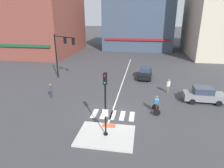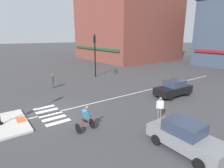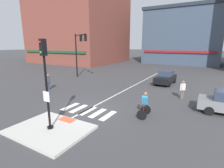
{
  "view_description": "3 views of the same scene",
  "coord_description": "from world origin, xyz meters",
  "px_view_note": "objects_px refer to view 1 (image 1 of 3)",
  "views": [
    {
      "loc": [
        2.52,
        -15.83,
        8.67
      ],
      "look_at": [
        -0.59,
        2.94,
        1.91
      ],
      "focal_mm": 31.23,
      "sensor_mm": 36.0,
      "label": 1
    },
    {
      "loc": [
        13.67,
        -4.02,
        6.0
      ],
      "look_at": [
        1.25,
        4.98,
        1.95
      ],
      "focal_mm": 29.41,
      "sensor_mm": 36.0,
      "label": 2
    },
    {
      "loc": [
        7.37,
        -9.35,
        4.73
      ],
      "look_at": [
        -0.61,
        4.47,
        1.02
      ],
      "focal_mm": 27.34,
      "sensor_mm": 36.0,
      "label": 3
    }
  ],
  "objects_px": {
    "car_grey_cross_right": "(204,95)",
    "cyclist": "(156,104)",
    "pedestrian_waiting_far_side": "(168,85)",
    "traffic_light_mast": "(61,49)",
    "pedestrian_at_curb_left": "(51,90)",
    "signal_pole": "(105,99)",
    "car_black_eastbound_far": "(145,73)"
  },
  "relations": [
    {
      "from": "car_grey_cross_right",
      "to": "pedestrian_waiting_far_side",
      "type": "relative_size",
      "value": 2.46
    },
    {
      "from": "traffic_light_mast",
      "to": "pedestrian_at_curb_left",
      "type": "bearing_deg",
      "value": -79.09
    },
    {
      "from": "signal_pole",
      "to": "cyclist",
      "type": "relative_size",
      "value": 2.89
    },
    {
      "from": "car_black_eastbound_far",
      "to": "traffic_light_mast",
      "type": "bearing_deg",
      "value": -168.22
    },
    {
      "from": "car_black_eastbound_far",
      "to": "car_grey_cross_right",
      "type": "bearing_deg",
      "value": -50.39
    },
    {
      "from": "traffic_light_mast",
      "to": "car_grey_cross_right",
      "type": "relative_size",
      "value": 1.52
    },
    {
      "from": "car_grey_cross_right",
      "to": "car_black_eastbound_far",
      "type": "relative_size",
      "value": 0.98
    },
    {
      "from": "traffic_light_mast",
      "to": "pedestrian_waiting_far_side",
      "type": "distance_m",
      "value": 14.81
    },
    {
      "from": "pedestrian_waiting_far_side",
      "to": "car_grey_cross_right",
      "type": "bearing_deg",
      "value": -30.76
    },
    {
      "from": "car_black_eastbound_far",
      "to": "cyclist",
      "type": "height_order",
      "value": "cyclist"
    },
    {
      "from": "signal_pole",
      "to": "car_grey_cross_right",
      "type": "bearing_deg",
      "value": 41.11
    },
    {
      "from": "cyclist",
      "to": "pedestrian_waiting_far_side",
      "type": "bearing_deg",
      "value": 73.09
    },
    {
      "from": "traffic_light_mast",
      "to": "pedestrian_at_curb_left",
      "type": "xyz_separation_m",
      "value": [
        1.27,
        -6.58,
        -3.32
      ]
    },
    {
      "from": "signal_pole",
      "to": "pedestrian_waiting_far_side",
      "type": "xyz_separation_m",
      "value": [
        5.52,
        9.78,
        -2.09
      ]
    },
    {
      "from": "car_grey_cross_right",
      "to": "car_black_eastbound_far",
      "type": "height_order",
      "value": "same"
    },
    {
      "from": "signal_pole",
      "to": "cyclist",
      "type": "distance_m",
      "value": 6.34
    },
    {
      "from": "traffic_light_mast",
      "to": "car_grey_cross_right",
      "type": "bearing_deg",
      "value": -15.75
    },
    {
      "from": "traffic_light_mast",
      "to": "car_grey_cross_right",
      "type": "height_order",
      "value": "traffic_light_mast"
    },
    {
      "from": "car_grey_cross_right",
      "to": "pedestrian_at_curb_left",
      "type": "height_order",
      "value": "pedestrian_at_curb_left"
    },
    {
      "from": "signal_pole",
      "to": "traffic_light_mast",
      "type": "xyz_separation_m",
      "value": [
        -8.61,
        12.71,
        1.23
      ]
    },
    {
      "from": "car_grey_cross_right",
      "to": "car_black_eastbound_far",
      "type": "bearing_deg",
      "value": 129.61
    },
    {
      "from": "traffic_light_mast",
      "to": "pedestrian_at_curb_left",
      "type": "relative_size",
      "value": 3.72
    },
    {
      "from": "traffic_light_mast",
      "to": "pedestrian_at_curb_left",
      "type": "height_order",
      "value": "traffic_light_mast"
    },
    {
      "from": "car_grey_cross_right",
      "to": "cyclist",
      "type": "height_order",
      "value": "cyclist"
    },
    {
      "from": "traffic_light_mast",
      "to": "pedestrian_at_curb_left",
      "type": "distance_m",
      "value": 7.48
    },
    {
      "from": "cyclist",
      "to": "pedestrian_at_curb_left",
      "type": "distance_m",
      "value": 11.37
    },
    {
      "from": "signal_pole",
      "to": "pedestrian_at_curb_left",
      "type": "height_order",
      "value": "signal_pole"
    },
    {
      "from": "signal_pole",
      "to": "cyclist",
      "type": "bearing_deg",
      "value": 48.89
    },
    {
      "from": "cyclist",
      "to": "pedestrian_waiting_far_side",
      "type": "relative_size",
      "value": 1.01
    },
    {
      "from": "pedestrian_at_curb_left",
      "to": "traffic_light_mast",
      "type": "bearing_deg",
      "value": 100.91
    },
    {
      "from": "cyclist",
      "to": "pedestrian_at_curb_left",
      "type": "relative_size",
      "value": 1.01
    },
    {
      "from": "car_black_eastbound_far",
      "to": "cyclist",
      "type": "relative_size",
      "value": 2.49
    }
  ]
}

